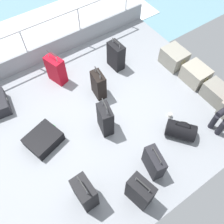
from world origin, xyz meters
TOP-DOWN VIEW (x-y plane):
  - ground_plane at (0.00, 0.00)m, footprint 4.40×5.20m
  - gunwale_port at (-2.17, 0.00)m, footprint 0.06×5.20m
  - railing_port at (-2.17, 0.00)m, footprint 0.04×4.20m
  - sea_wake at (-3.60, 0.00)m, footprint 12.00×12.00m
  - cargo_crate_0 at (-0.30, 2.14)m, footprint 0.59×0.47m
  - cargo_crate_1 at (0.37, 2.17)m, footprint 0.59×0.45m
  - cargo_crate_2 at (1.02, 2.17)m, footprint 0.64×0.40m
  - suitcase_0 at (-0.53, 0.17)m, footprint 0.39×0.25m
  - suitcase_1 at (0.28, -0.21)m, footprint 0.41×0.29m
  - suitcase_2 at (-1.02, 0.96)m, footprint 0.41×0.25m
  - suitcase_3 at (1.72, -0.50)m, footprint 0.46×0.33m
  - suitcase_4 at (-1.41, -0.38)m, footprint 0.47×0.34m
  - suitcase_5 at (1.23, -1.23)m, footprint 0.42×0.27m
  - suitcase_6 at (1.45, 0.03)m, footprint 0.49×0.29m
  - suitcase_7 at (-0.13, -1.35)m, footprint 0.67×0.74m
  - duffel_bag at (1.22, 0.91)m, footprint 0.64×0.60m
  - paper_cup at (0.80, 1.04)m, footprint 0.08×0.08m

SIDE VIEW (x-z plane):
  - sea_wake at x=-3.60m, z-range -0.35..-0.33m
  - ground_plane at x=0.00m, z-range -0.06..0.00m
  - paper_cup at x=0.80m, z-range 0.00..0.10m
  - suitcase_7 at x=-0.13m, z-range 0.00..0.23m
  - duffel_bag at x=1.22m, z-range -0.07..0.41m
  - cargo_crate_2 at x=1.02m, z-range 0.00..0.36m
  - cargo_crate_1 at x=0.37m, z-range 0.00..0.39m
  - cargo_crate_0 at x=-0.30m, z-range 0.00..0.40m
  - gunwale_port at x=-2.17m, z-range 0.00..0.45m
  - suitcase_6 at x=1.45m, z-range -0.04..0.57m
  - suitcase_0 at x=-0.53m, z-range -0.07..0.68m
  - suitcase_2 at x=-1.02m, z-range -0.05..0.70m
  - suitcase_4 at x=-1.41m, z-range -0.08..0.73m
  - suitcase_5 at x=1.23m, z-range -0.10..0.77m
  - suitcase_3 at x=1.72m, z-range -0.05..0.73m
  - suitcase_1 at x=0.28m, z-range -0.09..0.77m
  - railing_port at x=-2.17m, z-range 0.27..1.29m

